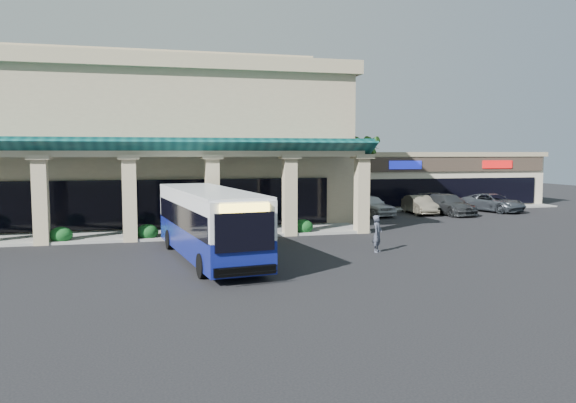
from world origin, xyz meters
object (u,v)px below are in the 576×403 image
object	(u,v)px
car_silver	(370,205)
car_white	(420,205)
transit_bus	(209,225)
car_red	(448,204)
pedestrian	(377,234)
car_gray	(493,203)

from	to	relation	value
car_silver	car_white	bearing A→B (deg)	-13.06
transit_bus	car_red	size ratio (longest dim) A/B	2.09
transit_bus	pedestrian	xyz separation A→B (m)	(8.17, -0.21, -0.69)
pedestrian	car_silver	world-z (taller)	pedestrian
transit_bus	car_red	xyz separation A→B (m)	(20.26, 14.00, -0.80)
pedestrian	car_red	size ratio (longest dim) A/B	0.33
pedestrian	car_white	bearing A→B (deg)	6.38
transit_bus	car_silver	size ratio (longest dim) A/B	2.38
pedestrian	car_gray	distance (m)	22.66
car_red	car_gray	size ratio (longest dim) A/B	1.02
car_red	car_gray	xyz separation A→B (m)	(4.70, 1.01, -0.05)
car_red	car_silver	bearing A→B (deg)	167.20
car_white	car_gray	size ratio (longest dim) A/B	0.83
car_red	car_gray	bearing A→B (deg)	5.52
car_white	car_red	distance (m)	2.18
car_silver	car_gray	size ratio (longest dim) A/B	0.90
car_white	car_red	bearing A→B (deg)	-15.57
car_silver	car_red	world-z (taller)	car_silver
transit_bus	car_silver	world-z (taller)	transit_bus
car_silver	pedestrian	bearing A→B (deg)	-125.97
car_silver	car_white	world-z (taller)	car_silver
car_silver	car_gray	bearing A→B (deg)	-13.14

